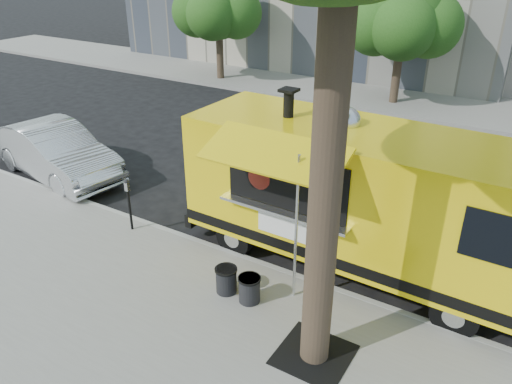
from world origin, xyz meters
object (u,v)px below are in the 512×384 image
parking_meter (128,199)px  trash_bin_left (226,279)px  sign_post (297,221)px  food_truck (353,195)px  far_tree_b (404,14)px  trash_bin_right (249,288)px  far_tree_a (218,4)px  sedan (56,152)px

parking_meter → trash_bin_left: size_ratio=2.46×
sign_post → food_truck: food_truck is taller
far_tree_b → food_truck: bearing=-76.7°
food_truck → trash_bin_right: bearing=-113.1°
parking_meter → trash_bin_left: parking_meter is taller
far_tree_a → sign_post: size_ratio=1.79×
trash_bin_left → trash_bin_right: bearing=-1.2°
far_tree_b → food_truck: 13.01m
sign_post → trash_bin_right: bearing=-137.2°
parking_meter → trash_bin_left: 3.48m
sign_post → trash_bin_left: sign_post is taller
far_tree_a → food_truck: 17.14m
far_tree_a → trash_bin_right: 18.41m
sedan → parking_meter: bearing=-98.0°
far_tree_b → trash_bin_right: far_tree_b is taller
sign_post → sedan: sign_post is taller
far_tree_b → trash_bin_right: 15.35m
parking_meter → food_truck: (4.96, 1.55, 0.76)m
far_tree_b → sign_post: bearing=-79.9°
food_truck → trash_bin_left: (-1.62, -2.35, -1.30)m
far_tree_a → food_truck: (11.96, -12.10, -2.04)m
far_tree_a → far_tree_b: 9.01m
far_tree_a → parking_meter: (7.00, -13.65, -2.79)m
far_tree_a → food_truck: bearing=-45.3°
parking_meter → trash_bin_right: parking_meter is taller
food_truck → far_tree_a: bearing=135.9°
far_tree_b → sign_post: 14.61m
sedan → trash_bin_left: (7.69, -2.14, -0.37)m
sign_post → food_truck: (0.41, 1.75, -0.11)m
sign_post → sedan: 9.08m
far_tree_b → trash_bin_right: bearing=-82.7°
far_tree_a → far_tree_b: far_tree_b is taller
sign_post → trash_bin_left: (-1.20, -0.59, -1.41)m
far_tree_b → sedan: size_ratio=1.12×
sign_post → trash_bin_right: size_ratio=5.54×
sign_post → trash_bin_left: 1.94m
trash_bin_left → sign_post: bearing=26.3°
far_tree_a → trash_bin_right: bearing=-53.0°
far_tree_a → trash_bin_left: size_ratio=9.89×
sedan → trash_bin_right: (8.24, -2.15, -0.37)m
far_tree_a → sedan: size_ratio=1.09×
far_tree_a → trash_bin_left: bearing=-54.4°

